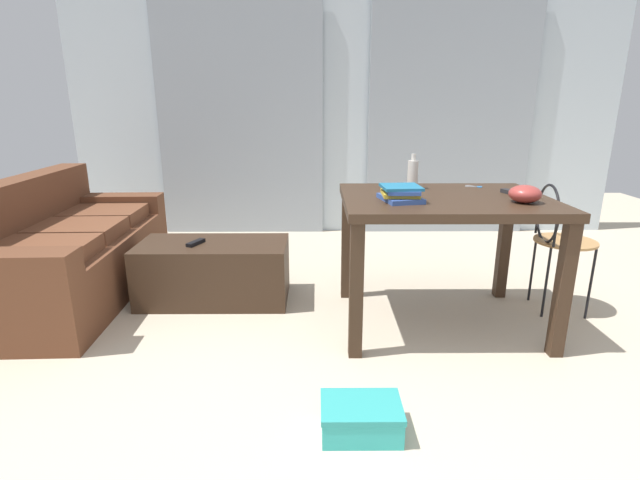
# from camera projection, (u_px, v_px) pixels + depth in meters

# --- Properties ---
(ground_plane) EXTENTS (8.54, 8.54, 0.00)m
(ground_plane) POSITION_uv_depth(u_px,v_px,m) (362.00, 318.00, 2.98)
(ground_plane) COLOR beige
(wall_back) EXTENTS (5.42, 0.10, 2.56)m
(wall_back) POSITION_uv_depth(u_px,v_px,m) (345.00, 105.00, 4.71)
(wall_back) COLOR silver
(wall_back) RESTS_ON ground
(curtains) EXTENTS (3.70, 0.03, 2.34)m
(curtains) POSITION_uv_depth(u_px,v_px,m) (346.00, 117.00, 4.66)
(curtains) COLOR #99A3AD
(curtains) RESTS_ON ground
(couch) EXTENTS (0.88, 1.81, 0.82)m
(couch) POSITION_uv_depth(u_px,v_px,m) (64.00, 252.00, 3.26)
(couch) COLOR brown
(couch) RESTS_ON ground
(coffee_table) EXTENTS (0.99, 0.49, 0.40)m
(coffee_table) POSITION_uv_depth(u_px,v_px,m) (214.00, 271.00, 3.22)
(coffee_table) COLOR #382619
(coffee_table) RESTS_ON ground
(craft_table) EXTENTS (1.17, 0.91, 0.79)m
(craft_table) POSITION_uv_depth(u_px,v_px,m) (444.00, 215.00, 2.75)
(craft_table) COLOR #382619
(craft_table) RESTS_ON ground
(wire_chair) EXTENTS (0.38, 0.39, 0.83)m
(wire_chair) POSITION_uv_depth(u_px,v_px,m) (556.00, 232.00, 2.98)
(wire_chair) COLOR #B7844C
(wire_chair) RESTS_ON ground
(bottle_near) EXTENTS (0.07, 0.07, 0.22)m
(bottle_near) POSITION_uv_depth(u_px,v_px,m) (413.00, 174.00, 2.93)
(bottle_near) COLOR beige
(bottle_near) RESTS_ON craft_table
(bowl) EXTENTS (0.17, 0.17, 0.09)m
(bowl) POSITION_uv_depth(u_px,v_px,m) (525.00, 194.00, 2.54)
(bowl) COLOR #9E3833
(bowl) RESTS_ON craft_table
(book_stack) EXTENTS (0.24, 0.29, 0.08)m
(book_stack) POSITION_uv_depth(u_px,v_px,m) (401.00, 193.00, 2.59)
(book_stack) COLOR #33519E
(book_stack) RESTS_ON craft_table
(tv_remote_on_table) EXTENTS (0.09, 0.15, 0.02)m
(tv_remote_on_table) POSITION_uv_depth(u_px,v_px,m) (512.00, 192.00, 2.78)
(tv_remote_on_table) COLOR #232326
(tv_remote_on_table) RESTS_ON craft_table
(scissors) EXTENTS (0.11, 0.08, 0.00)m
(scissors) POSITION_uv_depth(u_px,v_px,m) (476.00, 187.00, 3.02)
(scissors) COLOR #9EA0A5
(scissors) RESTS_ON craft_table
(tv_remote_primary) EXTENTS (0.10, 0.16, 0.02)m
(tv_remote_primary) POSITION_uv_depth(u_px,v_px,m) (196.00, 243.00, 3.12)
(tv_remote_primary) COLOR black
(tv_remote_primary) RESTS_ON coffee_table
(shoebox) EXTENTS (0.33, 0.23, 0.13)m
(shoebox) POSITION_uv_depth(u_px,v_px,m) (361.00, 418.00, 1.93)
(shoebox) COLOR #33B2AD
(shoebox) RESTS_ON ground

